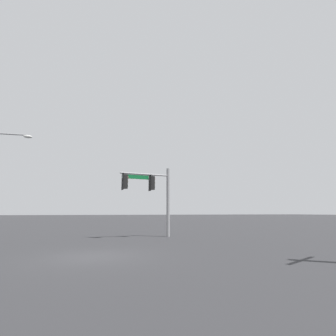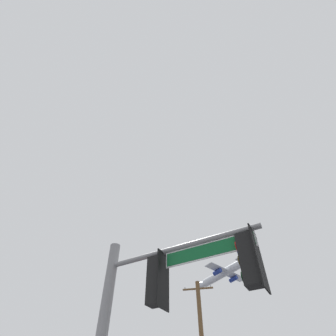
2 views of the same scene
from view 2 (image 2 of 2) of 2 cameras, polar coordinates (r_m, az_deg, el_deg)
The scene contains 2 objects.
signal_pole_near at distance 6.59m, azimuth -4.44°, elevation -29.08°, with size 4.20×0.86×5.55m.
airplane at distance 151.90m, azimuth 11.98°, elevation -21.53°, with size 33.00×30.02×12.96m.
Camera 2 is at (-0.79, -12.73, 1.86)m, focal length 28.00 mm.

